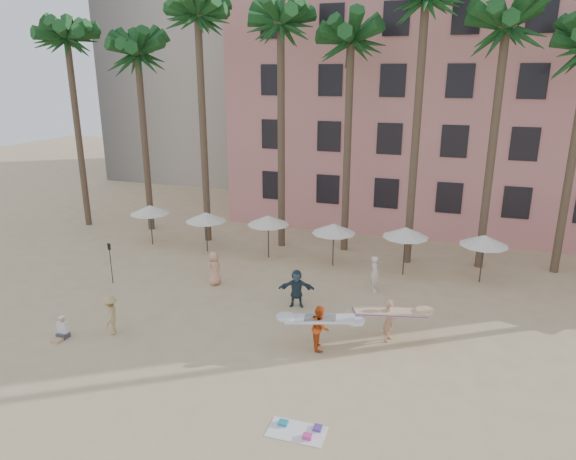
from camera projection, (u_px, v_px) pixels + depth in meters
The scene contains 10 objects.
ground at pixel (276, 390), 18.04m from camera, with size 120.00×120.00×0.00m, color #D1B789.
pink_hotel at pixel (487, 111), 37.13m from camera, with size 35.00×14.00×16.00m, color #DB8C85.
palm_row at pixel (377, 28), 27.65m from camera, with size 44.40×5.40×16.30m.
umbrella_row at pixel (300, 224), 29.59m from camera, with size 22.50×2.70×2.73m.
beach_towel at pixel (298, 431), 15.96m from camera, with size 1.82×1.04×0.14m.
carrier_yellow at pixel (389, 318), 21.10m from camera, with size 3.03×1.87×1.85m.
carrier_white at pixel (320, 326), 20.53m from camera, with size 2.88×1.27×1.85m.
beachgoers at pixel (240, 289), 24.26m from camera, with size 10.75×9.16×1.85m.
paddle at pixel (110, 258), 26.77m from camera, with size 0.18×0.04×2.23m.
seated_man at pixel (62, 331), 21.49m from camera, with size 0.42×0.73×0.95m.
Camera 1 is at (5.32, -14.64, 10.71)m, focal length 32.00 mm.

